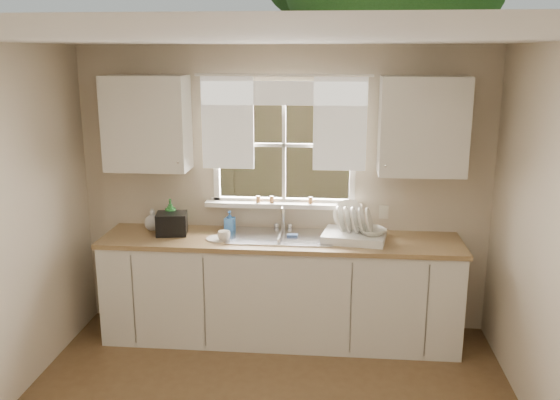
# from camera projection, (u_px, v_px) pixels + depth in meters

# --- Properties ---
(room_walls) EXTENTS (3.62, 4.02, 2.50)m
(room_walls) POSITION_uv_depth(u_px,v_px,m) (251.00, 278.00, 3.23)
(room_walls) COLOR beige
(room_walls) RESTS_ON ground
(ceiling) EXTENTS (3.60, 4.00, 0.02)m
(ceiling) POSITION_uv_depth(u_px,v_px,m) (250.00, 39.00, 2.99)
(ceiling) COLOR silver
(ceiling) RESTS_ON room_walls
(window) EXTENTS (1.38, 0.16, 1.06)m
(window) POSITION_uv_depth(u_px,v_px,m) (284.00, 164.00, 5.17)
(window) COLOR white
(window) RESTS_ON room_walls
(curtains) EXTENTS (1.50, 0.03, 0.81)m
(curtains) POSITION_uv_depth(u_px,v_px,m) (283.00, 113.00, 5.01)
(curtains) COLOR white
(curtains) RESTS_ON room_walls
(base_cabinets) EXTENTS (3.00, 0.62, 0.87)m
(base_cabinets) POSITION_uv_depth(u_px,v_px,m) (280.00, 291.00, 5.11)
(base_cabinets) COLOR silver
(base_cabinets) RESTS_ON ground
(countertop) EXTENTS (3.04, 0.65, 0.04)m
(countertop) POSITION_uv_depth(u_px,v_px,m) (280.00, 240.00, 5.00)
(countertop) COLOR #95754A
(countertop) RESTS_ON base_cabinets
(upper_cabinet_left) EXTENTS (0.70, 0.33, 0.80)m
(upper_cabinet_left) POSITION_uv_depth(u_px,v_px,m) (147.00, 123.00, 5.01)
(upper_cabinet_left) COLOR silver
(upper_cabinet_left) RESTS_ON room_walls
(upper_cabinet_right) EXTENTS (0.70, 0.33, 0.80)m
(upper_cabinet_right) POSITION_uv_depth(u_px,v_px,m) (423.00, 126.00, 4.81)
(upper_cabinet_right) COLOR silver
(upper_cabinet_right) RESTS_ON room_walls
(wall_outlet) EXTENTS (0.08, 0.01, 0.12)m
(wall_outlet) POSITION_uv_depth(u_px,v_px,m) (384.00, 212.00, 5.17)
(wall_outlet) COLOR beige
(wall_outlet) RESTS_ON room_walls
(sill_jars) EXTENTS (0.50, 0.04, 0.06)m
(sill_jars) POSITION_uv_depth(u_px,v_px,m) (280.00, 200.00, 5.18)
(sill_jars) COLOR brown
(sill_jars) RESTS_ON window
(sink) EXTENTS (0.88, 0.52, 0.40)m
(sink) POSITION_uv_depth(u_px,v_px,m) (281.00, 245.00, 5.04)
(sink) COLOR #B7B7BC
(sink) RESTS_ON countertop
(dish_rack) EXTENTS (0.56, 0.46, 0.32)m
(dish_rack) POSITION_uv_depth(u_px,v_px,m) (354.00, 232.00, 4.93)
(dish_rack) COLOR white
(dish_rack) RESTS_ON countertop
(bowl) EXTENTS (0.29, 0.29, 0.05)m
(bowl) POSITION_uv_depth(u_px,v_px,m) (372.00, 231.00, 4.86)
(bowl) COLOR silver
(bowl) RESTS_ON dish_rack
(soap_bottle_a) EXTENTS (0.14, 0.14, 0.29)m
(soap_bottle_a) POSITION_uv_depth(u_px,v_px,m) (171.00, 215.00, 5.17)
(soap_bottle_a) COLOR #297F32
(soap_bottle_a) RESTS_ON countertop
(soap_bottle_b) EXTENTS (0.09, 0.10, 0.18)m
(soap_bottle_b) POSITION_uv_depth(u_px,v_px,m) (230.00, 221.00, 5.18)
(soap_bottle_b) COLOR #316AB8
(soap_bottle_b) RESTS_ON countertop
(soap_bottle_c) EXTENTS (0.16, 0.16, 0.19)m
(soap_bottle_c) POSITION_uv_depth(u_px,v_px,m) (153.00, 219.00, 5.21)
(soap_bottle_c) COLOR #EFEDC4
(soap_bottle_c) RESTS_ON countertop
(saucer) EXTENTS (0.19, 0.19, 0.01)m
(saucer) POSITION_uv_depth(u_px,v_px,m) (218.00, 239.00, 4.97)
(saucer) COLOR silver
(saucer) RESTS_ON countertop
(cup) EXTENTS (0.11, 0.11, 0.08)m
(cup) POSITION_uv_depth(u_px,v_px,m) (224.00, 236.00, 4.92)
(cup) COLOR silver
(cup) RESTS_ON countertop
(black_appliance) EXTENTS (0.29, 0.26, 0.19)m
(black_appliance) POSITION_uv_depth(u_px,v_px,m) (172.00, 224.00, 5.09)
(black_appliance) COLOR black
(black_appliance) RESTS_ON countertop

